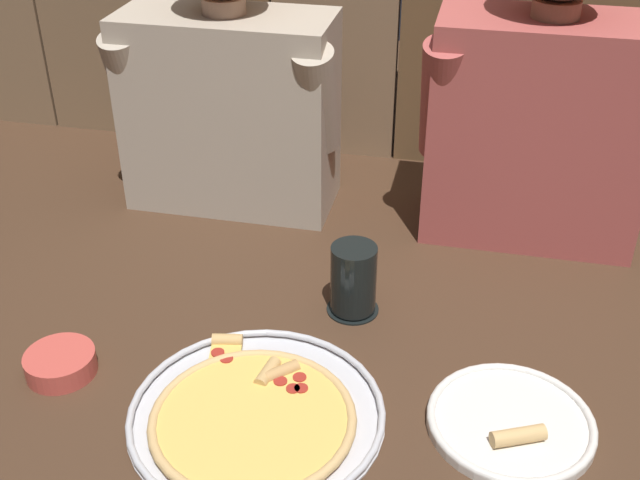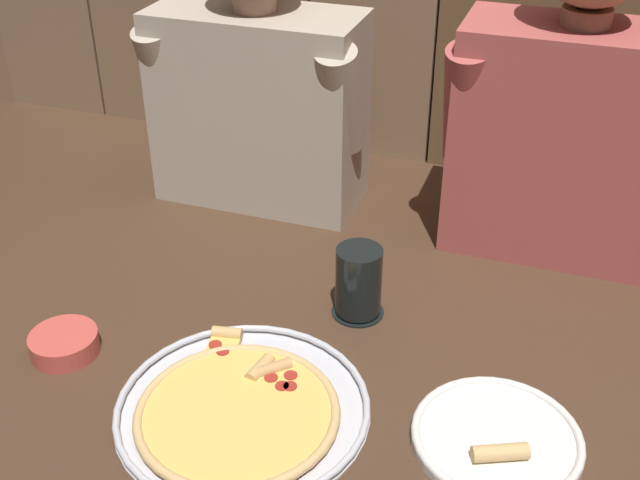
{
  "view_description": "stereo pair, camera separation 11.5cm",
  "coord_description": "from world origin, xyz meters",
  "px_view_note": "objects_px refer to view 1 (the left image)",
  "views": [
    {
      "loc": [
        0.19,
        -0.85,
        0.79
      ],
      "look_at": [
        -0.02,
        0.1,
        0.18
      ],
      "focal_mm": 44.56,
      "sensor_mm": 36.0,
      "label": 1
    },
    {
      "loc": [
        0.3,
        -0.82,
        0.79
      ],
      "look_at": [
        -0.02,
        0.1,
        0.18
      ],
      "focal_mm": 44.56,
      "sensor_mm": 36.0,
      "label": 2
    }
  ],
  "objects_px": {
    "diner_left": "(228,69)",
    "diner_right": "(545,81)",
    "drinking_glass": "(353,280)",
    "dipping_bowl": "(60,362)",
    "pizza_tray": "(256,414)",
    "dinner_plate": "(511,422)"
  },
  "relations": [
    {
      "from": "dinner_plate",
      "to": "diner_right",
      "type": "height_order",
      "value": "diner_right"
    },
    {
      "from": "pizza_tray",
      "to": "drinking_glass",
      "type": "distance_m",
      "value": 0.29
    },
    {
      "from": "diner_left",
      "to": "dinner_plate",
      "type": "bearing_deg",
      "value": -43.68
    },
    {
      "from": "dinner_plate",
      "to": "drinking_glass",
      "type": "distance_m",
      "value": 0.34
    },
    {
      "from": "pizza_tray",
      "to": "diner_right",
      "type": "distance_m",
      "value": 0.75
    },
    {
      "from": "diner_left",
      "to": "dipping_bowl",
      "type": "bearing_deg",
      "value": -98.88
    },
    {
      "from": "drinking_glass",
      "to": "dipping_bowl",
      "type": "distance_m",
      "value": 0.46
    },
    {
      "from": "dipping_bowl",
      "to": "diner_right",
      "type": "relative_size",
      "value": 0.16
    },
    {
      "from": "pizza_tray",
      "to": "diner_left",
      "type": "bearing_deg",
      "value": 110.16
    },
    {
      "from": "diner_left",
      "to": "diner_right",
      "type": "relative_size",
      "value": 0.94
    },
    {
      "from": "diner_right",
      "to": "drinking_glass",
      "type": "bearing_deg",
      "value": -129.95
    },
    {
      "from": "drinking_glass",
      "to": "dipping_bowl",
      "type": "height_order",
      "value": "drinking_glass"
    },
    {
      "from": "drinking_glass",
      "to": "diner_left",
      "type": "bearing_deg",
      "value": 133.28
    },
    {
      "from": "pizza_tray",
      "to": "dipping_bowl",
      "type": "relative_size",
      "value": 3.43
    },
    {
      "from": "dinner_plate",
      "to": "dipping_bowl",
      "type": "xyz_separation_m",
      "value": [
        -0.65,
        -0.03,
        0.01
      ]
    },
    {
      "from": "pizza_tray",
      "to": "dipping_bowl",
      "type": "height_order",
      "value": "dipping_bowl"
    },
    {
      "from": "dinner_plate",
      "to": "drinking_glass",
      "type": "xyz_separation_m",
      "value": [
        -0.26,
        0.21,
        0.05
      ]
    },
    {
      "from": "pizza_tray",
      "to": "dipping_bowl",
      "type": "xyz_separation_m",
      "value": [
        -0.31,
        0.03,
        0.01
      ]
    },
    {
      "from": "dipping_bowl",
      "to": "diner_left",
      "type": "bearing_deg",
      "value": 81.12
    },
    {
      "from": "dipping_bowl",
      "to": "diner_right",
      "type": "bearing_deg",
      "value": 40.52
    },
    {
      "from": "pizza_tray",
      "to": "drinking_glass",
      "type": "xyz_separation_m",
      "value": [
        0.08,
        0.28,
        0.05
      ]
    },
    {
      "from": "dipping_bowl",
      "to": "diner_left",
      "type": "xyz_separation_m",
      "value": [
        0.09,
        0.57,
        0.26
      ]
    }
  ]
}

